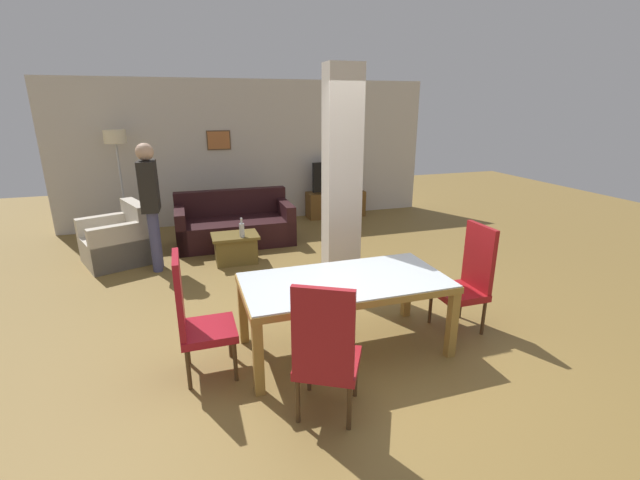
% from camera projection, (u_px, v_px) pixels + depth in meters
% --- Properties ---
extents(ground_plane, '(18.00, 18.00, 0.00)m').
position_uv_depth(ground_plane, '(344.00, 348.00, 4.15)').
color(ground_plane, olive).
extents(back_wall, '(7.20, 0.09, 2.70)m').
position_uv_depth(back_wall, '(252.00, 152.00, 8.33)').
color(back_wall, beige).
rests_on(back_wall, ground_plane).
extents(divider_pillar, '(0.42, 0.29, 2.70)m').
position_uv_depth(divider_pillar, '(342.00, 183.00, 5.11)').
color(divider_pillar, beige).
rests_on(divider_pillar, ground_plane).
extents(dining_table, '(1.90, 0.95, 0.72)m').
position_uv_depth(dining_table, '(345.00, 292.00, 3.97)').
color(dining_table, olive).
rests_on(dining_table, ground_plane).
extents(dining_chair_head_right, '(0.46, 0.46, 1.11)m').
position_uv_depth(dining_chair_head_right, '(468.00, 277.00, 4.37)').
color(dining_chair_head_right, maroon).
rests_on(dining_chair_head_right, ground_plane).
extents(dining_chair_near_left, '(0.63, 0.63, 1.11)m').
position_uv_depth(dining_chair_near_left, '(326.00, 351.00, 3.07)').
color(dining_chair_near_left, maroon).
rests_on(dining_chair_near_left, ground_plane).
extents(dining_chair_head_left, '(0.46, 0.46, 1.11)m').
position_uv_depth(dining_chair_head_left, '(195.00, 316.00, 3.58)').
color(dining_chair_head_left, maroon).
rests_on(dining_chair_head_left, ground_plane).
extents(sofa, '(1.89, 0.93, 0.85)m').
position_uv_depth(sofa, '(235.00, 226.00, 7.20)').
color(sofa, black).
rests_on(sofa, ground_plane).
extents(armchair, '(1.10, 1.10, 0.87)m').
position_uv_depth(armchair, '(119.00, 242.00, 6.32)').
color(armchair, beige).
rests_on(armchair, ground_plane).
extents(coffee_table, '(0.67, 0.49, 0.43)m').
position_uv_depth(coffee_table, '(236.00, 248.00, 6.33)').
color(coffee_table, brown).
rests_on(coffee_table, ground_plane).
extents(bottle, '(0.07, 0.07, 0.28)m').
position_uv_depth(bottle, '(242.00, 230.00, 6.13)').
color(bottle, '#B2B7BC').
rests_on(bottle, coffee_table).
extents(tv_stand, '(1.20, 0.40, 0.52)m').
position_uv_depth(tv_stand, '(336.00, 204.00, 8.89)').
color(tv_stand, brown).
rests_on(tv_stand, ground_plane).
extents(tv_screen, '(1.04, 0.27, 0.63)m').
position_uv_depth(tv_screen, '(336.00, 177.00, 8.72)').
color(tv_screen, black).
rests_on(tv_screen, tv_stand).
extents(floor_lamp, '(0.36, 0.36, 1.84)m').
position_uv_depth(floor_lamp, '(116.00, 147.00, 7.23)').
color(floor_lamp, '#B7B7BC').
rests_on(floor_lamp, ground_plane).
extents(standing_person, '(0.24, 0.39, 1.77)m').
position_uv_depth(standing_person, '(150.00, 198.00, 5.82)').
color(standing_person, '#45456B').
rests_on(standing_person, ground_plane).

